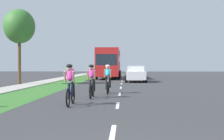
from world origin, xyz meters
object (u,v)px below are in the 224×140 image
object	(u,v)px
cyclist_distant	(108,79)
street_tree_near	(19,27)
cyclist_lead	(70,84)
sedan_white	(135,74)
bus_red	(109,62)
cyclist_trailing	(92,81)

from	to	relation	value
cyclist_distant	street_tree_near	size ratio (longest dim) A/B	0.28
cyclist_lead	cyclist_distant	distance (m)	5.06
cyclist_lead	cyclist_distant	size ratio (longest dim) A/B	1.00
cyclist_distant	sedan_white	world-z (taller)	cyclist_distant
cyclist_lead	bus_red	xyz separation A→B (m)	(0.16, 25.66, 1.17)
cyclist_lead	street_tree_near	bearing A→B (deg)	117.35
street_tree_near	cyclist_distant	bearing A→B (deg)	-44.64
cyclist_lead	sedan_white	size ratio (longest dim) A/B	0.40
bus_red	cyclist_distant	bearing A→B (deg)	-87.25
sedan_white	street_tree_near	bearing A→B (deg)	-153.78
cyclist_trailing	street_tree_near	distance (m)	12.57
street_tree_near	cyclist_lead	bearing A→B (deg)	-62.65
cyclist_lead	bus_red	size ratio (longest dim) A/B	0.15
cyclist_distant	street_tree_near	world-z (taller)	street_tree_near
cyclist_lead	bus_red	distance (m)	25.69
cyclist_lead	cyclist_trailing	world-z (taller)	same
cyclist_trailing	cyclist_distant	size ratio (longest dim) A/B	1.00
bus_red	cyclist_lead	bearing A→B (deg)	-90.36
sedan_white	bus_red	bearing A→B (deg)	108.93
cyclist_distant	street_tree_near	xyz separation A→B (m)	(-7.58, 7.48, 3.87)
street_tree_near	cyclist_trailing	bearing A→B (deg)	-54.54
cyclist_trailing	cyclist_distant	world-z (taller)	same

